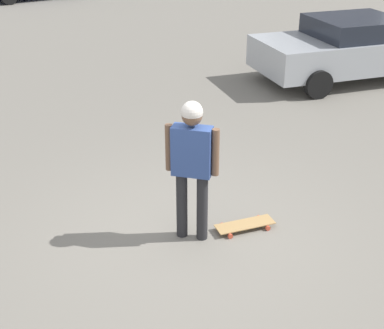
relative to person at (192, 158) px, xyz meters
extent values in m
plane|color=gray|center=(0.00, 0.00, -1.09)|extent=(220.00, 220.00, 0.00)
cylinder|color=#262628|center=(0.06, 0.11, -0.65)|extent=(0.14, 0.14, 0.87)
cylinder|color=#262628|center=(-0.06, -0.11, -0.65)|extent=(0.14, 0.14, 0.87)
cube|color=#334C8C|center=(0.00, 0.00, 0.08)|extent=(0.40, 0.50, 0.60)
cylinder|color=brown|center=(0.13, 0.24, 0.10)|extent=(0.09, 0.09, 0.57)
cylinder|color=brown|center=(-0.13, -0.24, 0.10)|extent=(0.09, 0.09, 0.57)
sphere|color=brown|center=(0.00, 0.00, 0.52)|extent=(0.24, 0.24, 0.24)
sphere|color=silver|center=(0.00, 0.00, 0.56)|extent=(0.25, 0.25, 0.25)
cube|color=tan|center=(-0.01, -0.69, -1.02)|extent=(0.30, 0.78, 0.01)
cylinder|color=#D14C33|center=(-0.17, -0.44, -1.05)|extent=(0.04, 0.06, 0.06)
cylinder|color=#D14C33|center=(0.10, -0.42, -1.05)|extent=(0.04, 0.06, 0.06)
cylinder|color=#D14C33|center=(-0.12, -0.96, -1.05)|extent=(0.04, 0.06, 0.06)
cylinder|color=#D14C33|center=(0.14, -0.94, -1.05)|extent=(0.04, 0.06, 0.06)
cube|color=#ADB2B7|center=(5.31, -5.11, -0.44)|extent=(2.17, 4.33, 0.69)
cube|color=#1E232D|center=(5.32, -5.22, 0.11)|extent=(1.82, 2.00, 0.42)
cylinder|color=black|center=(4.28, -3.87, -0.79)|extent=(0.24, 0.61, 0.60)
cylinder|color=black|center=(6.17, -3.75, -0.79)|extent=(0.24, 0.61, 0.60)
cylinder|color=black|center=(6.34, -6.35, -0.79)|extent=(0.24, 0.61, 0.60)
camera|label=1|loc=(-5.35, 1.44, 2.68)|focal=50.00mm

